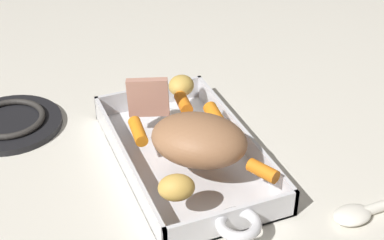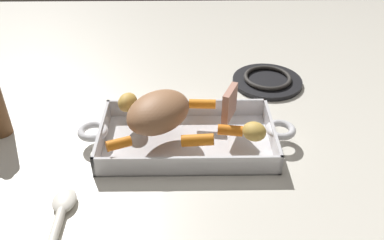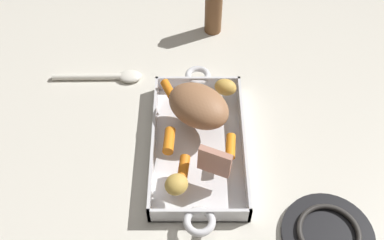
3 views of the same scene
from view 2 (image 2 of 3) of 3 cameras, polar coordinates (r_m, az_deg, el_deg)
ground_plane at (r=0.86m, az=-0.77°, el=-3.23°), size 1.78×1.78×0.00m
roasting_dish at (r=0.86m, az=-0.78°, el=-2.54°), size 0.45×0.20×0.04m
pork_roast at (r=0.82m, az=-4.79°, el=1.04°), size 0.17×0.18×0.07m
roast_slice_thin at (r=0.85m, az=5.16°, el=2.29°), size 0.04×0.07×0.07m
baby_carrot_center_left at (r=0.78m, az=0.69°, el=-2.83°), size 0.06×0.03×0.03m
baby_carrot_southeast at (r=0.89m, az=1.37°, el=2.25°), size 0.06×0.03×0.02m
baby_carrot_short at (r=0.79m, az=-10.26°, el=-3.26°), size 0.05×0.04×0.02m
baby_carrot_northwest at (r=0.81m, az=5.24°, el=-1.44°), size 0.05×0.03×0.02m
potato_golden_small at (r=0.80m, az=8.56°, el=-1.59°), size 0.07×0.07×0.04m
potato_golden_large at (r=0.89m, az=-9.04°, el=2.47°), size 0.05×0.06×0.04m
stove_burner_rear at (r=1.09m, az=10.36°, el=5.47°), size 0.18×0.18×0.02m
serving_spoon at (r=0.73m, az=-18.36°, el=-13.63°), size 0.04×0.22×0.02m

